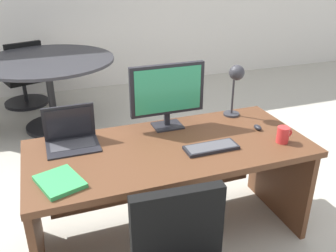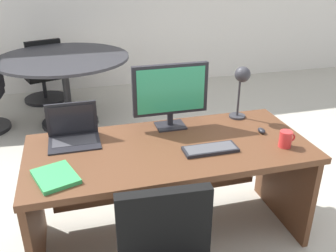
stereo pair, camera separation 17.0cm
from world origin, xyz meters
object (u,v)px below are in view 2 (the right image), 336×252
object	(u,v)px
keyboard	(210,149)
meeting_chair_far	(44,78)
monitor	(171,92)
laptop	(73,129)
book	(55,177)
mouse	(262,131)
desk_lamp	(242,81)
coffee_mug	(286,139)
desk	(168,168)
meeting_table	(65,73)

from	to	relation	value
keyboard	meeting_chair_far	bearing A→B (deg)	109.85
monitor	laptop	distance (m)	0.68
laptop	book	world-z (taller)	laptop
monitor	laptop	world-z (taller)	monitor
monitor	book	bearing A→B (deg)	-148.33
keyboard	meeting_chair_far	distance (m)	3.35
mouse	desk_lamp	world-z (taller)	desk_lamp
coffee_mug	monitor	bearing A→B (deg)	142.29
keyboard	desk_lamp	world-z (taller)	desk_lamp
desk	mouse	distance (m)	0.68
book	meeting_table	distance (m)	2.36
laptop	coffee_mug	distance (m)	1.34
laptop	monitor	bearing A→B (deg)	2.29
laptop	meeting_chair_far	world-z (taller)	laptop
monitor	keyboard	bearing A→B (deg)	-70.61
book	meeting_table	bearing A→B (deg)	88.36
desk_lamp	meeting_table	bearing A→B (deg)	123.10
coffee_mug	meeting_chair_far	distance (m)	3.60
desk	keyboard	xyz separation A→B (m)	(0.22, -0.17, 0.20)
desk	meeting_chair_far	xyz separation A→B (m)	(-0.91, 2.95, -0.19)
laptop	mouse	bearing A→B (deg)	-10.69
mouse	book	distance (m)	1.35
coffee_mug	laptop	bearing A→B (deg)	160.61
keyboard	coffee_mug	world-z (taller)	coffee_mug
desk	meeting_table	bearing A→B (deg)	106.37
laptop	coffee_mug	world-z (taller)	laptop
mouse	book	xyz separation A→B (m)	(-1.33, -0.22, -0.00)
laptop	coffee_mug	size ratio (longest dim) A/B	3.00
mouse	desk_lamp	xyz separation A→B (m)	(-0.04, 0.26, 0.27)
monitor	coffee_mug	bearing A→B (deg)	-37.71
monitor	meeting_table	distance (m)	2.04
book	coffee_mug	distance (m)	1.38
keyboard	book	xyz separation A→B (m)	(-0.91, -0.07, 0.00)
monitor	laptop	size ratio (longest dim) A/B	1.61
meeting_chair_far	meeting_table	bearing A→B (deg)	-71.30
desk_lamp	keyboard	bearing A→B (deg)	-132.82
laptop	desk_lamp	xyz separation A→B (m)	(1.18, 0.03, 0.21)
monitor	mouse	world-z (taller)	monitor
monitor	mouse	bearing A→B (deg)	-24.46
monitor	keyboard	world-z (taller)	monitor
desk	desk_lamp	size ratio (longest dim) A/B	4.53
laptop	coffee_mug	xyz separation A→B (m)	(1.27, -0.45, -0.02)
mouse	meeting_table	size ratio (longest dim) A/B	0.05
mouse	meeting_chair_far	world-z (taller)	meeting_chair_far
laptop	book	size ratio (longest dim) A/B	1.06
desk_lamp	coffee_mug	size ratio (longest dim) A/B	3.64
desk_lamp	monitor	bearing A→B (deg)	-179.26
coffee_mug	book	bearing A→B (deg)	-179.90
mouse	desk	bearing A→B (deg)	177.61
mouse	monitor	bearing A→B (deg)	155.54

